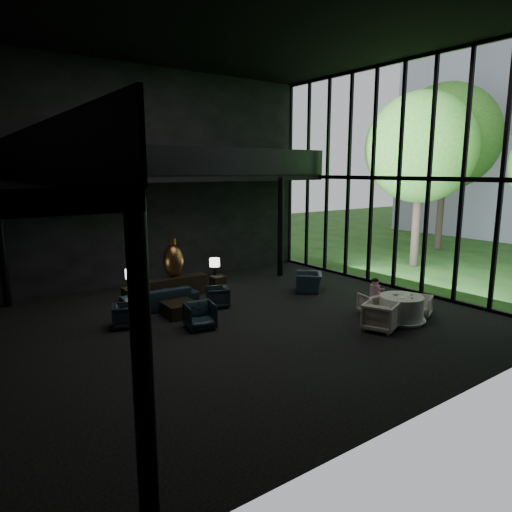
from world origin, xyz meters
TOP-DOWN VIEW (x-y plane):
  - floor at (0.00, 0.00)m, footprint 14.00×12.00m
  - ceiling at (0.00, 0.00)m, footprint 14.00×12.00m
  - wall_back at (0.00, 6.00)m, footprint 14.00×0.04m
  - wall_front at (0.00, -6.00)m, footprint 14.00×0.04m
  - curtain_wall at (6.95, 0.00)m, footprint 0.20×12.00m
  - mezzanine_back at (1.00, 5.00)m, footprint 12.00×2.00m
  - railing_left at (-5.00, 0.00)m, footprint 0.06×12.00m
  - railing_back at (1.00, 4.00)m, footprint 12.00×0.06m
  - column_sw at (-5.00, -5.70)m, footprint 0.24×0.24m
  - column_nw at (-5.00, 5.70)m, footprint 0.24×0.24m
  - column_ne at (4.80, 4.00)m, footprint 0.24×0.24m
  - tree_near at (11.00, 2.00)m, footprint 4.80×4.80m
  - tree_far at (16.00, 4.00)m, footprint 5.60×5.60m
  - console at (-0.13, 3.55)m, footprint 2.16×0.49m
  - bronze_urn at (-0.13, 3.73)m, footprint 0.71×0.71m
  - side_table_left at (-1.73, 3.52)m, footprint 0.52×0.52m
  - table_lamp_left at (-1.73, 3.46)m, footprint 0.37×0.37m
  - side_table_right at (1.47, 3.45)m, footprint 0.47×0.47m
  - table_lamp_right at (1.47, 3.66)m, footprint 0.37×0.37m
  - sofa at (-1.15, 2.61)m, footprint 2.61×0.89m
  - lounge_armchair_west at (-2.64, 1.57)m, footprint 0.77×0.80m
  - lounge_armchair_east at (0.41, 1.71)m, footprint 0.79×0.81m
  - lounge_armchair_south at (-1.02, 0.26)m, footprint 0.92×0.89m
  - window_armchair at (4.04, 1.42)m, footprint 1.14×1.17m
  - coffee_table at (-0.97, 1.58)m, footprint 0.95×0.95m
  - dining_table at (3.93, -2.59)m, footprint 1.40×1.40m
  - dining_chair_north at (3.85, -1.63)m, footprint 0.73×0.70m
  - dining_chair_east at (4.82, -2.58)m, footprint 0.75×0.76m
  - dining_chair_west at (2.87, -2.73)m, footprint 1.14×1.17m
  - child at (4.00, -1.57)m, footprint 0.29×0.29m
  - plate_a at (3.77, -2.67)m, footprint 0.24×0.24m
  - plate_b at (4.09, -2.42)m, footprint 0.26×0.26m
  - saucer at (4.13, -2.69)m, footprint 0.16×0.16m
  - coffee_cup at (4.18, -2.74)m, footprint 0.10×0.10m
  - cereal_bowl at (3.87, -2.42)m, footprint 0.16×0.16m
  - cream_pot at (3.95, -2.92)m, footprint 0.06×0.06m

SIDE VIEW (x-z plane):
  - floor at x=0.00m, z-range -0.01..0.01m
  - coffee_table at x=-0.97m, z-range 0.00..0.41m
  - side_table_right at x=1.47m, z-range 0.00..0.52m
  - side_table_left at x=-1.73m, z-range 0.00..0.57m
  - dining_chair_east at x=4.82m, z-range 0.00..0.61m
  - dining_chair_north at x=3.85m, z-range 0.00..0.64m
  - lounge_armchair_east at x=0.41m, z-range 0.00..0.65m
  - dining_table at x=3.93m, z-range -0.05..0.70m
  - lounge_armchair_west at x=-2.64m, z-range 0.00..0.66m
  - console at x=-0.13m, z-range 0.00..0.69m
  - lounge_armchair_south at x=-1.02m, z-range 0.00..0.82m
  - window_armchair at x=4.04m, z-range 0.00..0.87m
  - dining_chair_west at x=2.87m, z-range 0.00..0.94m
  - sofa at x=-1.15m, z-range 0.00..1.01m
  - saucer at x=4.13m, z-range 0.75..0.76m
  - plate_b at x=4.09m, z-range 0.75..0.76m
  - plate_a at x=3.77m, z-range 0.75..0.76m
  - child at x=4.00m, z-range 0.45..1.07m
  - cream_pot at x=3.95m, z-range 0.75..0.82m
  - cereal_bowl at x=3.87m, z-range 0.75..0.83m
  - coffee_cup at x=4.18m, z-range 0.76..0.82m
  - table_lamp_right at x=1.47m, z-range 0.66..1.28m
  - table_lamp_left at x=-1.73m, z-range 0.70..1.32m
  - bronze_urn at x=-0.13m, z-range 0.59..1.91m
  - column_sw at x=-5.00m, z-range 0.00..4.00m
  - column_nw at x=-5.00m, z-range 0.00..4.00m
  - column_ne at x=4.80m, z-range 0.00..4.00m
  - wall_back at x=0.00m, z-range 0.00..8.00m
  - wall_front at x=0.00m, z-range 0.00..8.00m
  - curtain_wall at x=6.95m, z-range 0.00..8.00m
  - mezzanine_back at x=1.00m, z-range 3.88..4.12m
  - railing_left at x=-5.00m, z-range 4.10..5.10m
  - railing_back at x=1.00m, z-range 4.10..5.10m
  - tree_near at x=11.00m, z-range 1.41..9.06m
  - tree_far at x=16.00m, z-range 1.59..10.39m
  - ceiling at x=0.00m, z-range 7.99..8.01m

